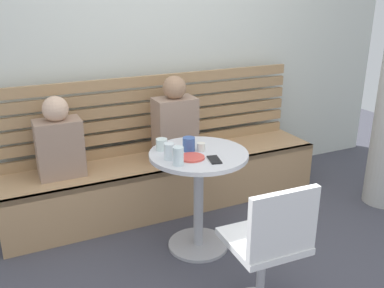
{
  "coord_description": "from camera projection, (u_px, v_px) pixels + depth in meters",
  "views": [
    {
      "loc": [
        -1.24,
        -1.92,
        1.79
      ],
      "look_at": [
        -0.02,
        0.66,
        0.75
      ],
      "focal_mm": 40.03,
      "sensor_mm": 36.0,
      "label": 1
    }
  ],
  "objects": [
    {
      "name": "plate_small",
      "position": [
        192.0,
        157.0,
        2.81
      ],
      "size": [
        0.17,
        0.17,
        0.01
      ],
      "primitive_type": "cylinder",
      "color": "#DB4C42",
      "rests_on": "cafe_table"
    },
    {
      "name": "booth_backrest",
      "position": [
        156.0,
        113.0,
        3.7
      ],
      "size": [
        2.65,
        0.04,
        0.67
      ],
      "color": "#A68157",
      "rests_on": "booth_bench"
    },
    {
      "name": "cup_glass_tall",
      "position": [
        178.0,
        156.0,
        2.69
      ],
      "size": [
        0.07,
        0.07,
        0.12
      ],
      "primitive_type": "cylinder",
      "color": "silver",
      "rests_on": "cafe_table"
    },
    {
      "name": "phone_on_table",
      "position": [
        214.0,
        160.0,
        2.78
      ],
      "size": [
        0.1,
        0.15,
        0.01
      ],
      "primitive_type": "cube",
      "rotation": [
        0.0,
        0.0,
        2.92
      ],
      "color": "black",
      "rests_on": "cafe_table"
    },
    {
      "name": "person_adult",
      "position": [
        175.0,
        123.0,
        3.51
      ],
      "size": [
        0.34,
        0.22,
        0.7
      ],
      "color": "#9E7F6B",
      "rests_on": "booth_bench"
    },
    {
      "name": "cup_water_clear",
      "position": [
        169.0,
        151.0,
        2.77
      ],
      "size": [
        0.07,
        0.07,
        0.11
      ],
      "primitive_type": "cylinder",
      "color": "white",
      "rests_on": "cafe_table"
    },
    {
      "name": "cup_mug_blue",
      "position": [
        189.0,
        144.0,
        2.93
      ],
      "size": [
        0.08,
        0.08,
        0.09
      ],
      "primitive_type": "cylinder",
      "color": "#3D5B9E",
      "rests_on": "cafe_table"
    },
    {
      "name": "cafe_table",
      "position": [
        199.0,
        182.0,
        2.98
      ],
      "size": [
        0.68,
        0.68,
        0.74
      ],
      "color": "#ADADB2",
      "rests_on": "ground"
    },
    {
      "name": "person_child_left",
      "position": [
        59.0,
        142.0,
        3.2
      ],
      "size": [
        0.34,
        0.22,
        0.62
      ],
      "color": "#9E7F6B",
      "rests_on": "booth_bench"
    },
    {
      "name": "cup_glass_short",
      "position": [
        162.0,
        144.0,
        2.94
      ],
      "size": [
        0.08,
        0.08,
        0.08
      ],
      "primitive_type": "cylinder",
      "color": "silver",
      "rests_on": "cafe_table"
    },
    {
      "name": "ground",
      "position": [
        239.0,
        285.0,
        2.74
      ],
      "size": [
        8.0,
        8.0,
        0.0
      ],
      "primitive_type": "plane",
      "color": "#42424C"
    },
    {
      "name": "white_chair",
      "position": [
        269.0,
        248.0,
        2.32
      ],
      "size": [
        0.42,
        0.42,
        0.85
      ],
      "color": "#ADADB2",
      "rests_on": "ground"
    },
    {
      "name": "booth_bench",
      "position": [
        167.0,
        182.0,
        3.69
      ],
      "size": [
        2.7,
        0.52,
        0.44
      ],
      "color": "tan",
      "rests_on": "ground"
    },
    {
      "name": "back_wall",
      "position": [
        145.0,
        31.0,
        3.64
      ],
      "size": [
        5.2,
        0.1,
        2.9
      ],
      "primitive_type": "cube",
      "color": "silver",
      "rests_on": "ground"
    },
    {
      "name": "cup_espresso_small",
      "position": [
        201.0,
        147.0,
        2.94
      ],
      "size": [
        0.06,
        0.06,
        0.05
      ],
      "primitive_type": "cylinder",
      "color": "silver",
      "rests_on": "cafe_table"
    }
  ]
}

